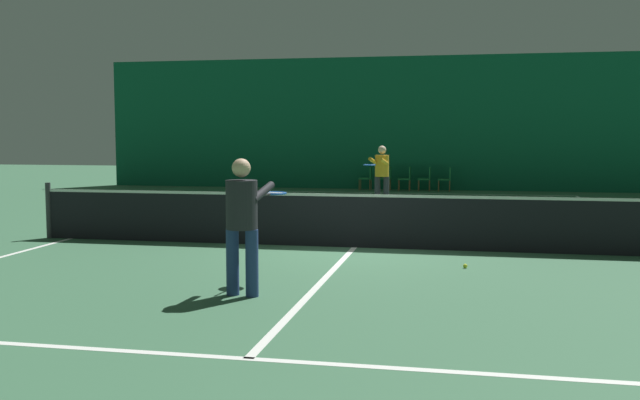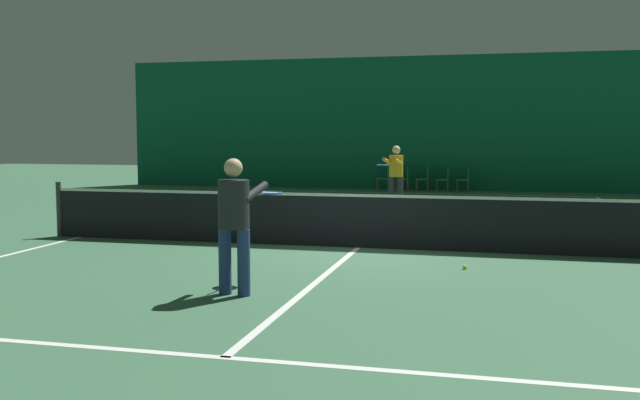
# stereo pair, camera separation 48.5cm
# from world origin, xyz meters

# --- Properties ---
(ground_plane) EXTENTS (60.00, 60.00, 0.00)m
(ground_plane) POSITION_xyz_m (0.00, 0.00, 0.00)
(ground_plane) COLOR #386647
(backdrop_curtain) EXTENTS (23.00, 0.12, 4.79)m
(backdrop_curtain) POSITION_xyz_m (0.00, 13.61, 2.39)
(backdrop_curtain) COLOR #0F5138
(backdrop_curtain) RESTS_ON ground
(court_line_baseline_far) EXTENTS (11.00, 0.10, 0.00)m
(court_line_baseline_far) POSITION_xyz_m (0.00, 11.90, 0.00)
(court_line_baseline_far) COLOR white
(court_line_baseline_far) RESTS_ON ground
(court_line_service_far) EXTENTS (8.25, 0.10, 0.00)m
(court_line_service_far) POSITION_xyz_m (0.00, 6.40, 0.00)
(court_line_service_far) COLOR white
(court_line_service_far) RESTS_ON ground
(court_line_service_near) EXTENTS (8.25, 0.10, 0.00)m
(court_line_service_near) POSITION_xyz_m (0.00, -6.40, 0.00)
(court_line_service_near) COLOR white
(court_line_service_near) RESTS_ON ground
(court_line_sideline_left) EXTENTS (0.10, 23.80, 0.00)m
(court_line_sideline_left) POSITION_xyz_m (-5.50, 0.00, 0.00)
(court_line_sideline_left) COLOR white
(court_line_sideline_left) RESTS_ON ground
(court_line_centre) EXTENTS (0.10, 12.80, 0.00)m
(court_line_centre) POSITION_xyz_m (0.00, 0.00, 0.00)
(court_line_centre) COLOR white
(court_line_centre) RESTS_ON ground
(tennis_net) EXTENTS (12.00, 0.10, 1.07)m
(tennis_net) POSITION_xyz_m (0.00, 0.00, 0.51)
(tennis_net) COLOR black
(tennis_net) RESTS_ON ground
(player_near) EXTENTS (0.56, 1.40, 1.70)m
(player_near) POSITION_xyz_m (-0.80, -3.97, 0.99)
(player_near) COLOR navy
(player_near) RESTS_ON ground
(player_far) EXTENTS (0.66, 1.40, 1.68)m
(player_far) POSITION_xyz_m (-0.35, 7.38, 0.98)
(player_far) COLOR #2D2D38
(player_far) RESTS_ON ground
(courtside_chair_0) EXTENTS (0.44, 0.44, 0.84)m
(courtside_chair_0) POSITION_xyz_m (-1.48, 13.06, 0.49)
(courtside_chair_0) COLOR brown
(courtside_chair_0) RESTS_ON ground
(courtside_chair_1) EXTENTS (0.44, 0.44, 0.84)m
(courtside_chair_1) POSITION_xyz_m (-0.78, 13.06, 0.49)
(courtside_chair_1) COLOR brown
(courtside_chair_1) RESTS_ON ground
(courtside_chair_2) EXTENTS (0.44, 0.44, 0.84)m
(courtside_chair_2) POSITION_xyz_m (-0.08, 13.06, 0.49)
(courtside_chair_2) COLOR brown
(courtside_chair_2) RESTS_ON ground
(courtside_chair_3) EXTENTS (0.44, 0.44, 0.84)m
(courtside_chair_3) POSITION_xyz_m (0.62, 13.06, 0.49)
(courtside_chair_3) COLOR brown
(courtside_chair_3) RESTS_ON ground
(courtside_chair_4) EXTENTS (0.44, 0.44, 0.84)m
(courtside_chair_4) POSITION_xyz_m (1.32, 13.06, 0.49)
(courtside_chair_4) COLOR brown
(courtside_chair_4) RESTS_ON ground
(tennis_ball) EXTENTS (0.07, 0.07, 0.07)m
(tennis_ball) POSITION_xyz_m (1.91, -1.61, 0.03)
(tennis_ball) COLOR #D1DB33
(tennis_ball) RESTS_ON ground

